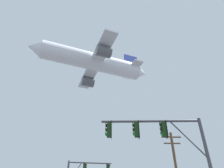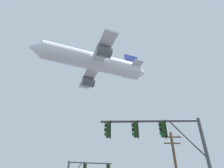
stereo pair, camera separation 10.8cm
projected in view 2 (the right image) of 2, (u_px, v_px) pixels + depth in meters
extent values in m
cylinder|color=#4C4C51|center=(149.00, 121.00, 12.50)|extent=(5.98, 0.55, 0.15)
cylinder|color=#4C4C51|center=(187.00, 139.00, 11.85)|extent=(1.86, 0.20, 2.26)
cube|color=#193814|center=(108.00, 130.00, 12.27)|extent=(0.28, 0.34, 0.90)
cylinder|color=#193814|center=(108.00, 122.00, 12.55)|extent=(0.05, 0.05, 0.12)
cube|color=black|center=(111.00, 130.00, 12.27)|extent=(0.05, 0.46, 1.04)
sphere|color=black|center=(106.00, 126.00, 12.42)|extent=(0.20, 0.20, 0.20)
cylinder|color=#193814|center=(105.00, 125.00, 12.46)|extent=(0.05, 0.21, 0.21)
sphere|color=black|center=(106.00, 130.00, 12.27)|extent=(0.20, 0.20, 0.20)
cylinder|color=#193814|center=(105.00, 129.00, 12.31)|extent=(0.05, 0.21, 0.21)
sphere|color=green|center=(106.00, 134.00, 12.12)|extent=(0.20, 0.20, 0.20)
cylinder|color=#193814|center=(105.00, 134.00, 12.15)|extent=(0.05, 0.21, 0.21)
cube|color=#193814|center=(136.00, 130.00, 12.24)|extent=(0.28, 0.34, 0.90)
cylinder|color=#193814|center=(135.00, 122.00, 12.51)|extent=(0.05, 0.05, 0.12)
cube|color=black|center=(138.00, 129.00, 12.23)|extent=(0.05, 0.46, 1.04)
sphere|color=black|center=(133.00, 125.00, 12.39)|extent=(0.20, 0.20, 0.20)
cylinder|color=#193814|center=(132.00, 124.00, 12.42)|extent=(0.05, 0.21, 0.21)
sphere|color=black|center=(133.00, 130.00, 12.23)|extent=(0.20, 0.20, 0.20)
cylinder|color=#193814|center=(132.00, 129.00, 12.27)|extent=(0.05, 0.21, 0.21)
sphere|color=green|center=(134.00, 134.00, 12.08)|extent=(0.20, 0.20, 0.20)
cylinder|color=#193814|center=(132.00, 133.00, 12.12)|extent=(0.05, 0.21, 0.21)
cube|color=#193814|center=(163.00, 129.00, 12.20)|extent=(0.28, 0.34, 0.90)
cylinder|color=#193814|center=(162.00, 121.00, 12.48)|extent=(0.05, 0.05, 0.12)
cube|color=black|center=(166.00, 129.00, 12.20)|extent=(0.05, 0.46, 1.04)
sphere|color=black|center=(160.00, 125.00, 12.35)|extent=(0.20, 0.20, 0.20)
cylinder|color=#193814|center=(159.00, 124.00, 12.38)|extent=(0.05, 0.21, 0.21)
sphere|color=black|center=(161.00, 129.00, 12.20)|extent=(0.20, 0.20, 0.20)
cylinder|color=#193814|center=(160.00, 128.00, 12.23)|extent=(0.05, 0.21, 0.21)
sphere|color=green|center=(161.00, 134.00, 12.04)|extent=(0.20, 0.20, 0.20)
cylinder|color=#193814|center=(160.00, 133.00, 12.08)|extent=(0.05, 0.21, 0.21)
cylinder|color=#4C4C51|center=(90.00, 163.00, 22.29)|extent=(4.62, 0.67, 0.15)
cylinder|color=#193814|center=(108.00, 164.00, 22.53)|extent=(0.05, 0.05, 0.12)
cube|color=black|center=(107.00, 168.00, 22.24)|extent=(0.08, 0.46, 1.04)
sphere|color=black|center=(109.00, 166.00, 22.42)|extent=(0.20, 0.20, 0.20)
cylinder|color=#193814|center=(110.00, 165.00, 22.46)|extent=(0.06, 0.21, 0.21)
cylinder|color=#193814|center=(110.00, 168.00, 22.31)|extent=(0.06, 0.21, 0.21)
cube|color=#193814|center=(85.00, 168.00, 21.93)|extent=(0.29, 0.35, 0.90)
cylinder|color=#193814|center=(85.00, 163.00, 22.21)|extent=(0.05, 0.05, 0.12)
cube|color=black|center=(83.00, 168.00, 21.91)|extent=(0.08, 0.46, 1.04)
sphere|color=black|center=(86.00, 165.00, 22.10)|extent=(0.20, 0.20, 0.20)
cylinder|color=#193814|center=(87.00, 165.00, 22.14)|extent=(0.06, 0.21, 0.21)
sphere|color=black|center=(86.00, 168.00, 21.94)|extent=(0.20, 0.20, 0.20)
cylinder|color=#193814|center=(87.00, 167.00, 21.98)|extent=(0.06, 0.21, 0.21)
cube|color=brown|center=(171.00, 137.00, 22.60)|extent=(2.20, 0.12, 0.12)
cube|color=brown|center=(172.00, 143.00, 22.22)|extent=(1.80, 0.12, 0.12)
cylinder|color=gray|center=(163.00, 136.00, 22.63)|extent=(0.10, 0.10, 0.18)
cylinder|color=gray|center=(179.00, 136.00, 22.69)|extent=(0.10, 0.10, 0.18)
cylinder|color=white|center=(93.00, 61.00, 48.72)|extent=(23.86, 11.61, 4.22)
cone|color=white|center=(35.00, 48.00, 44.76)|extent=(4.04, 4.73, 4.01)
cone|color=white|center=(141.00, 73.00, 52.64)|extent=(3.65, 4.25, 3.59)
cube|color=silver|center=(95.00, 64.00, 48.58)|extent=(9.94, 22.18, 0.48)
cylinder|color=#595B60|center=(104.00, 51.00, 42.96)|extent=(3.76, 3.26, 2.38)
cylinder|color=#595B60|center=(88.00, 82.00, 52.82)|extent=(3.76, 3.26, 2.38)
cube|color=navy|center=(131.00, 63.00, 53.10)|extent=(3.60, 1.48, 5.02)
cube|color=silver|center=(133.00, 70.00, 52.10)|extent=(4.79, 8.26, 0.26)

